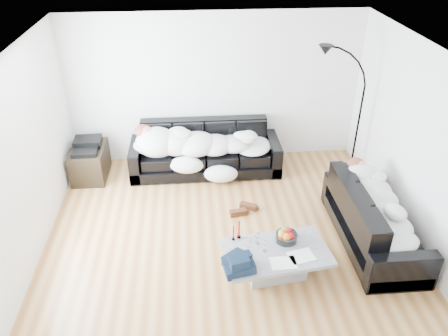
{
  "coord_description": "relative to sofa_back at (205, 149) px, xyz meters",
  "views": [
    {
      "loc": [
        -0.42,
        -4.82,
        4.02
      ],
      "look_at": [
        0.0,
        0.3,
        0.9
      ],
      "focal_mm": 35.0,
      "sensor_mm": 36.0,
      "label": 1
    }
  ],
  "objects": [
    {
      "name": "navy_jacket",
      "position": [
        0.24,
        -2.87,
        0.13
      ],
      "size": [
        0.47,
        0.43,
        0.19
      ],
      "primitive_type": null,
      "rotation": [
        0.0,
        0.0,
        0.39
      ],
      "color": "black",
      "rests_on": "coffee_table"
    },
    {
      "name": "sleeper_back",
      "position": [
        0.0,
        -0.05,
        0.22
      ],
      "size": [
        2.15,
        0.74,
        0.43
      ],
      "primitive_type": null,
      "color": "silver",
      "rests_on": "sofa_back"
    },
    {
      "name": "wall_right",
      "position": [
        2.7,
        -1.74,
        0.88
      ],
      "size": [
        0.02,
        4.5,
        2.6
      ],
      "primitive_type": "cube",
      "color": "silver",
      "rests_on": "ground"
    },
    {
      "name": "sleeper_right",
      "position": [
        2.2,
        -2.05,
        0.21
      ],
      "size": [
        0.72,
        1.7,
        0.42
      ],
      "primitive_type": null,
      "rotation": [
        0.0,
        0.0,
        1.57
      ],
      "color": "silver",
      "rests_on": "sofa_right"
    },
    {
      "name": "ceiling",
      "position": [
        0.2,
        -1.74,
        2.18
      ],
      "size": [
        5.0,
        5.0,
        0.0
      ],
      "primitive_type": "plane",
      "color": "white",
      "rests_on": "ground"
    },
    {
      "name": "candle_right",
      "position": [
        0.32,
        -2.3,
        0.09
      ],
      "size": [
        0.06,
        0.06,
        0.27
      ],
      "primitive_type": "cylinder",
      "rotation": [
        0.0,
        0.0,
        0.25
      ],
      "color": "maroon",
      "rests_on": "coffee_table"
    },
    {
      "name": "shoes",
      "position": [
        0.5,
        -1.28,
        -0.37
      ],
      "size": [
        0.44,
        0.33,
        0.1
      ],
      "primitive_type": null,
      "rotation": [
        0.0,
        0.0,
        -0.05
      ],
      "color": "#472311",
      "rests_on": "ground"
    },
    {
      "name": "candle_left",
      "position": [
        0.25,
        -2.34,
        0.07
      ],
      "size": [
        0.05,
        0.05,
        0.21
      ],
      "primitive_type": "cylinder",
      "rotation": [
        0.0,
        0.0,
        -0.24
      ],
      "color": "maroon",
      "rests_on": "coffee_table"
    },
    {
      "name": "ground",
      "position": [
        0.2,
        -1.74,
        -0.42
      ],
      "size": [
        5.0,
        5.0,
        0.0
      ],
      "primitive_type": "plane",
      "color": "#935A2C",
      "rests_on": "ground"
    },
    {
      "name": "fruit_bowl",
      "position": [
        0.91,
        -2.4,
        0.04
      ],
      "size": [
        0.34,
        0.34,
        0.17
      ],
      "primitive_type": "cylinder",
      "rotation": [
        0.0,
        0.0,
        0.31
      ],
      "color": "white",
      "rests_on": "coffee_table"
    },
    {
      "name": "wine_glass_a",
      "position": [
        0.54,
        -2.43,
        0.04
      ],
      "size": [
        0.09,
        0.09,
        0.16
      ],
      "primitive_type": "cylinder",
      "rotation": [
        0.0,
        0.0,
        -0.27
      ],
      "color": "white",
      "rests_on": "coffee_table"
    },
    {
      "name": "sofa_right",
      "position": [
        2.2,
        -2.05,
        -0.01
      ],
      "size": [
        0.85,
        1.99,
        0.8
      ],
      "primitive_type": "cube",
      "rotation": [
        0.0,
        0.0,
        1.57
      ],
      "color": "black",
      "rests_on": "ground"
    },
    {
      "name": "teal_cushion",
      "position": [
        2.14,
        -1.44,
        0.3
      ],
      "size": [
        0.42,
        0.38,
        0.2
      ],
      "primitive_type": "ellipsoid",
      "rotation": [
        0.0,
        0.0,
        0.24
      ],
      "color": "#0C5459",
      "rests_on": "sofa_right"
    },
    {
      "name": "floor_lamp",
      "position": [
        2.47,
        -0.37,
        0.58
      ],
      "size": [
        0.77,
        0.44,
        2.0
      ],
      "primitive_type": null,
      "rotation": [
        0.0,
        0.0,
        0.22
      ],
      "color": "black",
      "rests_on": "ground"
    },
    {
      "name": "wine_glass_c",
      "position": [
        0.61,
        -2.58,
        0.04
      ],
      "size": [
        0.07,
        0.07,
        0.16
      ],
      "primitive_type": "cylinder",
      "rotation": [
        0.0,
        0.0,
        -0.0
      ],
      "color": "white",
      "rests_on": "coffee_table"
    },
    {
      "name": "stereo",
      "position": [
        -1.96,
        -0.04,
        0.19
      ],
      "size": [
        0.45,
        0.35,
        0.13
      ],
      "primitive_type": "cube",
      "rotation": [
        0.0,
        0.0,
        0.02
      ],
      "color": "black",
      "rests_on": "av_cabinet"
    },
    {
      "name": "av_cabinet",
      "position": [
        -1.96,
        -0.04,
        -0.14
      ],
      "size": [
        0.55,
        0.8,
        0.54
      ],
      "primitive_type": "cube",
      "rotation": [
        0.0,
        0.0,
        -0.01
      ],
      "color": "black",
      "rests_on": "ground"
    },
    {
      "name": "wall_back",
      "position": [
        0.2,
        0.51,
        0.88
      ],
      "size": [
        5.0,
        0.02,
        2.6
      ],
      "primitive_type": "cube",
      "color": "silver",
      "rests_on": "ground"
    },
    {
      "name": "newspaper_a",
      "position": [
        1.04,
        -2.71,
        -0.03
      ],
      "size": [
        0.35,
        0.3,
        0.01
      ],
      "primitive_type": "cube",
      "rotation": [
        0.0,
        0.0,
        0.24
      ],
      "color": "silver",
      "rests_on": "coffee_table"
    },
    {
      "name": "wine_glass_b",
      "position": [
        0.41,
        -2.6,
        0.05
      ],
      "size": [
        0.1,
        0.1,
        0.19
      ],
      "primitive_type": "cylinder",
      "rotation": [
        0.0,
        0.0,
        0.29
      ],
      "color": "white",
      "rests_on": "coffee_table"
    },
    {
      "name": "wall_left",
      "position": [
        -2.3,
        -1.74,
        0.88
      ],
      "size": [
        0.02,
        4.5,
        2.6
      ],
      "primitive_type": "cube",
      "color": "silver",
      "rests_on": "ground"
    },
    {
      "name": "coffee_table",
      "position": [
        0.75,
        -2.59,
        -0.23
      ],
      "size": [
        1.37,
        0.91,
        0.38
      ],
      "primitive_type": "cube",
      "rotation": [
        0.0,
        0.0,
        0.13
      ],
      "color": "#939699",
      "rests_on": "ground"
    },
    {
      "name": "newspaper_b",
      "position": [
        0.8,
        -2.8,
        -0.03
      ],
      "size": [
        0.32,
        0.23,
        0.01
      ],
      "primitive_type": "cube",
      "rotation": [
        0.0,
        0.0,
        0.02
      ],
      "color": "silver",
      "rests_on": "coffee_table"
    },
    {
      "name": "sofa_back",
      "position": [
        0.0,
        0.0,
        0.0
      ],
      "size": [
        2.54,
        0.88,
        0.83
      ],
      "primitive_type": "cube",
      "color": "black",
      "rests_on": "ground"
    }
  ]
}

